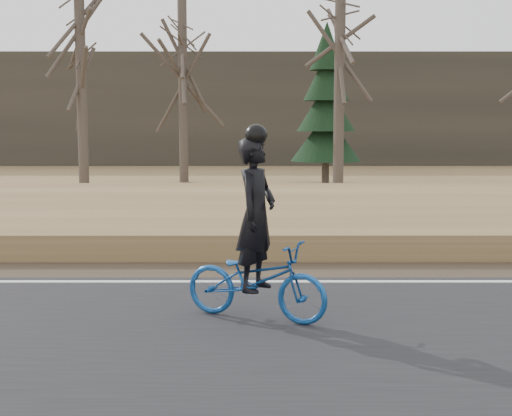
{
  "coord_description": "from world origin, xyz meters",
  "views": [
    {
      "loc": [
        -5.66,
        -9.88,
        2.37
      ],
      "look_at": [
        -5.65,
        0.5,
        1.1
      ],
      "focal_mm": 50.0,
      "sensor_mm": 36.0,
      "label": 1
    }
  ],
  "objects": [
    {
      "name": "treeline_backdrop",
      "position": [
        0.0,
        30.0,
        3.0
      ],
      "size": [
        120.0,
        4.0,
        6.0
      ],
      "primitive_type": "cube",
      "color": "#383328",
      "rests_on": "ground"
    },
    {
      "name": "bare_tree_left",
      "position": [
        -8.45,
        17.9,
        3.95
      ],
      "size": [
        0.36,
        0.36,
        7.91
      ],
      "primitive_type": "cylinder",
      "color": "brown",
      "rests_on": "ground"
    },
    {
      "name": "ballast",
      "position": [
        0.0,
        8.0,
        0.23
      ],
      "size": [
        120.0,
        3.0,
        0.45
      ],
      "primitive_type": "cube",
      "color": "slate",
      "rests_on": "ground"
    },
    {
      "name": "bare_tree_far_left",
      "position": [
        -11.73,
        15.28,
        3.48
      ],
      "size": [
        0.36,
        0.36,
        6.96
      ],
      "primitive_type": "cylinder",
      "color": "brown",
      "rests_on": "ground"
    },
    {
      "name": "railroad",
      "position": [
        0.0,
        8.0,
        0.53
      ],
      "size": [
        120.0,
        2.4,
        0.29
      ],
      "color": "black",
      "rests_on": "ballast"
    },
    {
      "name": "cyclist",
      "position": [
        -5.65,
        -1.73,
        0.79
      ],
      "size": [
        1.86,
        1.28,
        2.28
      ],
      "rotation": [
        0.0,
        0.0,
        1.15
      ],
      "color": "#14468C",
      "rests_on": "road"
    },
    {
      "name": "bare_tree_near_left",
      "position": [
        -2.87,
        14.08,
        3.59
      ],
      "size": [
        0.36,
        0.36,
        7.17
      ],
      "primitive_type": "cylinder",
      "color": "brown",
      "rests_on": "ground"
    },
    {
      "name": "conifer",
      "position": [
        -3.06,
        16.55,
        2.83
      ],
      "size": [
        2.6,
        2.6,
        5.98
      ],
      "color": "brown",
      "rests_on": "ground"
    }
  ]
}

